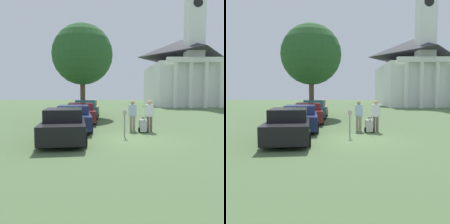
{
  "view_description": "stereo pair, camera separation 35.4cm",
  "coord_description": "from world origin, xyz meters",
  "views": [
    {
      "loc": [
        -0.71,
        -11.32,
        2.15
      ],
      "look_at": [
        -0.5,
        1.95,
        1.1
      ],
      "focal_mm": 40.0,
      "sensor_mm": 36.0,
      "label": 1
    },
    {
      "loc": [
        -0.36,
        -11.32,
        2.15
      ],
      "look_at": [
        -0.5,
        1.95,
        1.1
      ],
      "focal_mm": 40.0,
      "sensor_mm": 36.0,
      "label": 2
    }
  ],
  "objects": [
    {
      "name": "person_worker",
      "position": [
        0.66,
        2.5,
        0.96
      ],
      "size": [
        0.42,
        0.23,
        1.69
      ],
      "rotation": [
        0.0,
        0.0,
        3.13
      ],
      "color": "gray",
      "rests_on": "ground_plane"
    },
    {
      "name": "parked_car_navy",
      "position": [
        -2.69,
        2.95,
        0.67
      ],
      "size": [
        2.45,
        4.96,
        1.41
      ],
      "rotation": [
        0.0,
        0.0,
        0.12
      ],
      "color": "#19234C",
      "rests_on": "ground_plane"
    },
    {
      "name": "parked_car_maroon",
      "position": [
        -2.69,
        6.63,
        0.66
      ],
      "size": [
        2.49,
        5.23,
        1.39
      ],
      "rotation": [
        0.0,
        0.0,
        0.12
      ],
      "color": "maroon",
      "rests_on": "ground_plane"
    },
    {
      "name": "ground_plane",
      "position": [
        0.0,
        0.0,
        0.0
      ],
      "size": [
        120.0,
        120.0,
        0.0
      ],
      "primitive_type": "plane",
      "color": "#4C663D"
    },
    {
      "name": "equipment_cart",
      "position": [
        1.16,
        1.88,
        0.39
      ],
      "size": [
        0.49,
        1.0,
        1.0
      ],
      "rotation": [
        0.0,
        0.0,
        0.07
      ],
      "color": "#B2B2AD",
      "rests_on": "ground_plane"
    },
    {
      "name": "shade_tree",
      "position": [
        -2.94,
        10.79,
        5.44
      ],
      "size": [
        5.3,
        5.3,
        8.1
      ],
      "color": "brown",
      "rests_on": "ground_plane"
    },
    {
      "name": "parked_car_black",
      "position": [
        -2.69,
        -0.13,
        0.67
      ],
      "size": [
        2.38,
        5.15,
        1.43
      ],
      "rotation": [
        0.0,
        0.0,
        0.12
      ],
      "color": "black",
      "rests_on": "ground_plane"
    },
    {
      "name": "parking_meter",
      "position": [
        0.09,
        0.56,
        0.91
      ],
      "size": [
        0.18,
        0.09,
        1.3
      ],
      "color": "slate",
      "rests_on": "ground_plane"
    },
    {
      "name": "parked_car_teal",
      "position": [
        -2.69,
        9.77,
        0.7
      ],
      "size": [
        2.41,
        5.31,
        1.49
      ],
      "rotation": [
        0.0,
        0.0,
        0.12
      ],
      "color": "#23666B",
      "rests_on": "ground_plane"
    },
    {
      "name": "parked_car_tan",
      "position": [
        -2.69,
        12.74,
        0.67
      ],
      "size": [
        2.39,
        5.18,
        1.44
      ],
      "rotation": [
        0.0,
        0.0,
        0.12
      ],
      "color": "tan",
      "rests_on": "ground_plane"
    },
    {
      "name": "church",
      "position": [
        11.73,
        30.85,
        5.8
      ],
      "size": [
        10.66,
        16.51,
        22.47
      ],
      "color": "white",
      "rests_on": "ground_plane"
    },
    {
      "name": "person_supervisor",
      "position": [
        1.56,
        2.2,
        0.97
      ],
      "size": [
        0.47,
        0.34,
        1.71
      ],
      "rotation": [
        0.0,
        0.0,
        2.82
      ],
      "color": "#665B4C",
      "rests_on": "ground_plane"
    }
  ]
}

